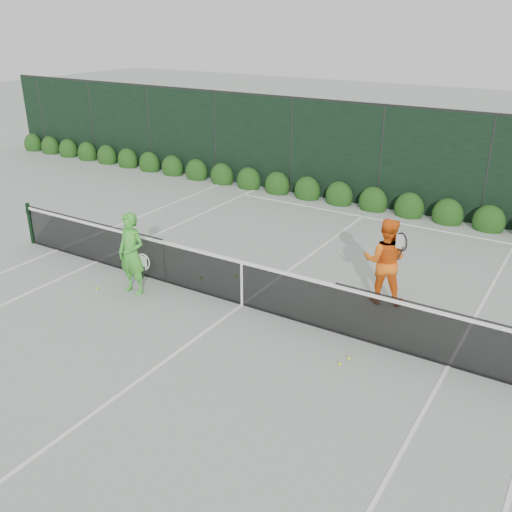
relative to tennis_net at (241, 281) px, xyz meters
The scene contains 8 objects.
ground 0.53m from the tennis_net, ahead, with size 80.00×80.00×0.00m, color gray.
tennis_net is the anchor object (origin of this frame).
player_woman 2.35m from the tennis_net, 162.40° to the right, with size 0.67×0.43×1.75m.
player_man 2.90m from the tennis_net, 35.27° to the left, with size 1.02×0.88×1.78m.
court_lines 0.53m from the tennis_net, ahead, with size 11.03×23.83×0.01m.
windscreen_fence 2.88m from the tennis_net, 89.49° to the right, with size 32.00×21.07×3.06m.
hedge_row 7.16m from the tennis_net, 89.80° to the left, with size 31.66×0.65×0.94m.
tennis_balls 0.54m from the tennis_net, 87.96° to the right, with size 5.69×2.18×0.07m.
Camera 1 is at (5.62, -8.51, 5.42)m, focal length 40.00 mm.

